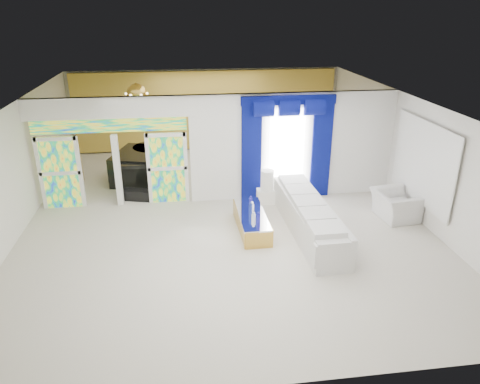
{
  "coord_description": "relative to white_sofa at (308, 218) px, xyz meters",
  "views": [
    {
      "loc": [
        -1.02,
        -10.91,
        5.19
      ],
      "look_at": [
        0.3,
        -1.2,
        1.1
      ],
      "focal_mm": 33.77,
      "sensor_mm": 36.0,
      "label": 1
    }
  ],
  "objects": [
    {
      "name": "floor",
      "position": [
        -1.96,
        1.34,
        -0.37
      ],
      "size": [
        12.0,
        12.0,
        0.0
      ],
      "primitive_type": "plane",
      "color": "#B7AF9E",
      "rests_on": "ground"
    },
    {
      "name": "dividing_wall",
      "position": [
        0.19,
        2.34,
        1.13
      ],
      "size": [
        5.7,
        0.18,
        3.0
      ],
      "primitive_type": "cube",
      "color": "white",
      "rests_on": "ground"
    },
    {
      "name": "dividing_header",
      "position": [
        -4.81,
        2.34,
        2.35
      ],
      "size": [
        4.3,
        0.18,
        0.55
      ],
      "primitive_type": "cube",
      "color": "white",
      "rests_on": "dividing_wall"
    },
    {
      "name": "stained_panel_left",
      "position": [
        -6.24,
        2.34,
        0.63
      ],
      "size": [
        0.95,
        0.04,
        2.0
      ],
      "primitive_type": "cube",
      "color": "#994C3F",
      "rests_on": "ground"
    },
    {
      "name": "stained_panel_right",
      "position": [
        -3.39,
        2.34,
        0.63
      ],
      "size": [
        0.95,
        0.04,
        2.0
      ],
      "primitive_type": "cube",
      "color": "#994C3F",
      "rests_on": "ground"
    },
    {
      "name": "stained_transom",
      "position": [
        -4.81,
        2.34,
        1.88
      ],
      "size": [
        4.0,
        0.05,
        0.35
      ],
      "primitive_type": "cube",
      "color": "#994C3F",
      "rests_on": "dividing_header"
    },
    {
      "name": "window_pane",
      "position": [
        -0.06,
        2.24,
        1.08
      ],
      "size": [
        1.0,
        0.02,
        2.3
      ],
      "primitive_type": "cube",
      "color": "white",
      "rests_on": "dividing_wall"
    },
    {
      "name": "blue_drape_left",
      "position": [
        -1.06,
        2.21,
        1.03
      ],
      "size": [
        0.55,
        0.1,
        2.8
      ],
      "primitive_type": "cube",
      "color": "#030649",
      "rests_on": "ground"
    },
    {
      "name": "blue_drape_right",
      "position": [
        0.94,
        2.21,
        1.03
      ],
      "size": [
        0.55,
        0.1,
        2.8
      ],
      "primitive_type": "cube",
      "color": "#030649",
      "rests_on": "ground"
    },
    {
      "name": "blue_pelmet",
      "position": [
        -0.06,
        2.21,
        2.45
      ],
      "size": [
        2.6,
        0.12,
        0.25
      ],
      "primitive_type": "cube",
      "color": "#030649",
      "rests_on": "dividing_wall"
    },
    {
      "name": "wall_mirror",
      "position": [
        2.98,
        0.34,
        1.18
      ],
      "size": [
        0.04,
        2.7,
        1.9
      ],
      "primitive_type": "cube",
      "color": "white",
      "rests_on": "ground"
    },
    {
      "name": "gold_curtains",
      "position": [
        -1.96,
        7.24,
        1.13
      ],
      "size": [
        9.7,
        0.12,
        2.9
      ],
      "primitive_type": "cube",
      "color": "gold",
      "rests_on": "ground"
    },
    {
      "name": "white_sofa",
      "position": [
        0.0,
        0.0,
        0.0
      ],
      "size": [
        0.93,
        3.93,
        0.74
      ],
      "primitive_type": "cube",
      "rotation": [
        0.0,
        0.0,
        0.02
      ],
      "color": "silver",
      "rests_on": "ground"
    },
    {
      "name": "coffee_table",
      "position": [
        -1.35,
        0.3,
        -0.16
      ],
      "size": [
        0.7,
        1.96,
        0.43
      ],
      "primitive_type": "cube",
      "rotation": [
        0.0,
        0.0,
        0.02
      ],
      "color": "#BA913A",
      "rests_on": "ground"
    },
    {
      "name": "console_table",
      "position": [
        -0.36,
        1.88,
        -0.18
      ],
      "size": [
        1.17,
        0.42,
        0.38
      ],
      "primitive_type": "cube",
      "rotation": [
        0.0,
        0.0,
        -0.05
      ],
      "color": "white",
      "rests_on": "ground"
    },
    {
      "name": "table_lamp",
      "position": [
        -0.66,
        1.88,
        0.3
      ],
      "size": [
        0.36,
        0.36,
        0.58
      ],
      "primitive_type": "cylinder",
      "color": "silver",
      "rests_on": "console_table"
    },
    {
      "name": "armchair",
      "position": [
        2.46,
        0.47,
        -0.01
      ],
      "size": [
        1.08,
        1.2,
        0.72
      ],
      "primitive_type": "imported",
      "rotation": [
        0.0,
        0.0,
        1.67
      ],
      "color": "silver",
      "rests_on": "ground"
    },
    {
      "name": "grand_piano",
      "position": [
        -4.29,
        4.2,
        0.09
      ],
      "size": [
        1.84,
        2.14,
        0.93
      ],
      "primitive_type": "cube",
      "rotation": [
        0.0,
        0.0,
        -0.27
      ],
      "color": "black",
      "rests_on": "ground"
    },
    {
      "name": "piano_bench",
      "position": [
        -4.29,
        2.6,
        -0.22
      ],
      "size": [
        0.96,
        0.58,
        0.3
      ],
      "primitive_type": "cube",
      "rotation": [
        0.0,
        0.0,
        -0.27
      ],
      "color": "black",
      "rests_on": "ground"
    },
    {
      "name": "tv_console",
      "position": [
        -6.41,
        4.19,
        0.06
      ],
      "size": [
        0.63,
        0.58,
        0.85
      ],
      "primitive_type": "cube",
      "rotation": [
        0.0,
        0.0,
        -0.08
      ],
      "color": "tan",
      "rests_on": "ground"
    },
    {
      "name": "chandelier",
      "position": [
        -4.26,
        4.74,
        2.28
      ],
      "size": [
        0.6,
        0.6,
        0.6
      ],
      "primitive_type": "sphere",
      "color": "gold",
      "rests_on": "ceiling"
    },
    {
      "name": "decanters",
      "position": [
        -1.32,
        0.26,
        0.16
      ],
      "size": [
        0.19,
        1.11,
        0.27
      ],
      "color": "#151593",
      "rests_on": "coffee_table"
    }
  ]
}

